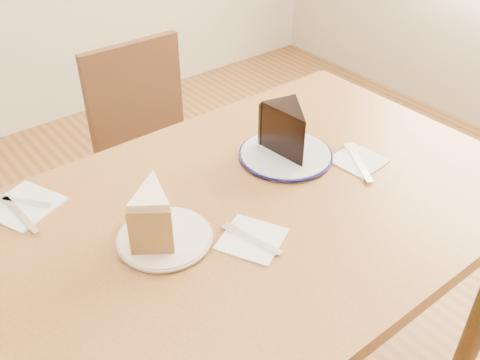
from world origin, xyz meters
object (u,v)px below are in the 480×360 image
at_px(plate_cream, 165,238).
at_px(plate_navy, 286,155).
at_px(chair_far, 160,157).
at_px(table, 261,233).
at_px(chocolate_cake, 290,134).
at_px(carrot_cake, 154,212).

bearing_deg(plate_cream, plate_navy, 10.91).
bearing_deg(chair_far, plate_cream, 61.57).
height_order(chair_far, plate_cream, chair_far).
xyz_separation_m(table, plate_navy, (0.16, 0.09, 0.10)).
xyz_separation_m(chair_far, chocolate_cake, (0.04, -0.59, 0.35)).
relative_size(plate_navy, carrot_cake, 1.97).
bearing_deg(carrot_cake, plate_navy, 43.75).
bearing_deg(carrot_cake, table, 26.84).
distance_m(plate_navy, chocolate_cake, 0.06).
xyz_separation_m(table, plate_cream, (-0.24, 0.02, 0.10)).
bearing_deg(plate_cream, chocolate_cake, 9.70).
height_order(table, chocolate_cake, chocolate_cake).
height_order(plate_cream, carrot_cake, carrot_cake).
bearing_deg(chair_far, plate_navy, 93.85).
distance_m(plate_cream, chocolate_cake, 0.41).
xyz_separation_m(chair_far, plate_navy, (0.04, -0.58, 0.29)).
relative_size(chair_far, carrot_cake, 7.45).
relative_size(carrot_cake, chocolate_cake, 0.85).
relative_size(chair_far, chocolate_cake, 6.31).
bearing_deg(carrot_cake, plate_cream, -35.88).
relative_size(chair_far, plate_navy, 3.78).
distance_m(plate_navy, carrot_cake, 0.41).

